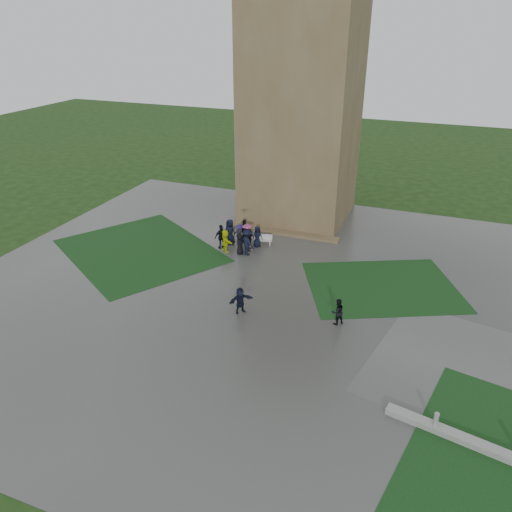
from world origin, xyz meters
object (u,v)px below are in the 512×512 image
(pedestrian_near, at_px, (337,312))
(tower, at_px, (302,105))
(bench, at_px, (263,240))
(pedestrian_mid, at_px, (240,300))

(pedestrian_near, bearing_deg, tower, -109.72)
(bench, height_order, pedestrian_near, pedestrian_near)
(tower, bearing_deg, bench, -95.20)
(tower, distance_m, pedestrian_mid, 17.97)
(tower, distance_m, pedestrian_near, 18.48)
(tower, height_order, bench, tower)
(bench, relative_size, pedestrian_near, 0.93)
(bench, bearing_deg, pedestrian_near, -59.70)
(bench, xyz_separation_m, pedestrian_near, (7.41, -8.25, 0.36))
(bench, xyz_separation_m, pedestrian_mid, (2.04, -9.09, 0.38))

